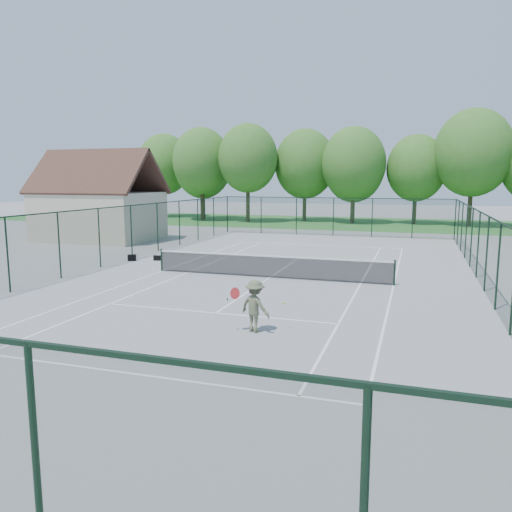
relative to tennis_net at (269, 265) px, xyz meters
name	(u,v)px	position (x,y,z in m)	size (l,w,h in m)	color
ground	(269,278)	(0.00, 0.00, -0.58)	(140.00, 140.00, 0.00)	gray
grass_far	(352,223)	(0.00, 30.00, -0.57)	(80.00, 16.00, 0.01)	#377E34
court_lines	(269,278)	(0.00, 0.00, -0.57)	(11.05, 23.85, 0.01)	white
tennis_net	(269,265)	(0.00, 0.00, 0.00)	(11.08, 0.08, 1.10)	black
fence_enclosure	(270,244)	(0.00, 0.00, 0.98)	(18.05, 36.05, 3.02)	#19381F
utility_building	(99,198)	(-16.00, 10.00, 2.54)	(8.60, 6.27, 6.63)	beige
tree_line_far	(354,164)	(0.00, 30.00, 5.42)	(39.40, 6.40, 9.70)	#3B301E
sports_bag_a	(132,258)	(-8.57, 2.27, -0.40)	(0.43, 0.26, 0.35)	black
sports_bag_b	(157,258)	(-7.31, 2.80, -0.44)	(0.35, 0.22, 0.28)	black
tennis_player	(255,306)	(1.88, -7.95, 0.20)	(1.67, 0.92, 1.55)	#585D42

